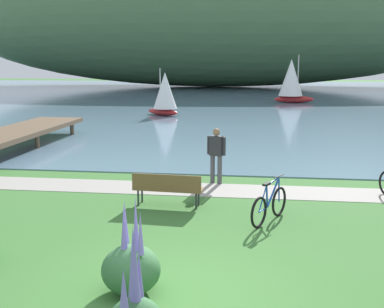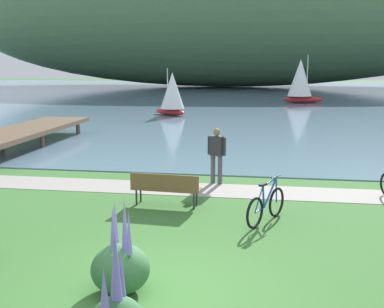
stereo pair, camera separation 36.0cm
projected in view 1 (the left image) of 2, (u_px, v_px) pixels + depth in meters
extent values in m
plane|color=#3D7533|center=(175.00, 295.00, 7.66)|extent=(200.00, 200.00, 0.00)
cube|color=#6B8EA8|center=(244.00, 95.00, 54.68)|extent=(180.00, 80.00, 0.04)
ellipsoid|color=#4C7047|center=(214.00, 21.00, 71.97)|extent=(81.36, 28.00, 19.59)
cube|color=#A39E93|center=(211.00, 190.00, 13.97)|extent=(60.00, 1.50, 0.01)
cube|color=brown|center=(168.00, 189.00, 12.37)|extent=(1.83, 0.60, 0.05)
cube|color=brown|center=(166.00, 182.00, 12.13)|extent=(1.80, 0.16, 0.40)
cylinder|color=#2D2D33|center=(142.00, 194.00, 12.72)|extent=(0.05, 0.05, 0.45)
cylinder|color=#2D2D33|center=(199.00, 197.00, 12.42)|extent=(0.05, 0.05, 0.45)
cylinder|color=#2D2D33|center=(138.00, 197.00, 12.40)|extent=(0.05, 0.05, 0.45)
cylinder|color=#2D2D33|center=(196.00, 201.00, 12.10)|extent=(0.05, 0.05, 0.45)
torus|color=black|center=(279.00, 201.00, 11.56)|extent=(0.39, 0.66, 0.72)
torus|color=black|center=(259.00, 212.00, 10.71)|extent=(0.39, 0.66, 0.72)
cylinder|color=#1E4CB2|center=(273.00, 192.00, 11.23)|extent=(0.32, 0.56, 0.61)
cylinder|color=#1E4CB2|center=(273.00, 181.00, 11.15)|extent=(0.34, 0.60, 0.09)
cylinder|color=#1E4CB2|center=(267.00, 196.00, 10.97)|extent=(0.10, 0.13, 0.54)
cylinder|color=#1E4CB2|center=(263.00, 210.00, 10.88)|extent=(0.23, 0.39, 0.05)
cylinder|color=#1E4CB2|center=(263.00, 199.00, 10.80)|extent=(0.20, 0.34, 0.56)
cylinder|color=#1E4CB2|center=(279.00, 190.00, 11.48)|extent=(0.07, 0.09, 0.60)
cube|color=black|center=(267.00, 184.00, 10.88)|extent=(0.20, 0.26, 0.05)
cylinder|color=black|center=(279.00, 176.00, 11.40)|extent=(0.24, 0.44, 0.02)
cylinder|color=#4C4C51|center=(213.00, 169.00, 14.70)|extent=(0.14, 0.14, 0.88)
cylinder|color=#4C4C51|center=(220.00, 170.00, 14.59)|extent=(0.14, 0.14, 0.88)
cube|color=#2D2D33|center=(216.00, 146.00, 14.51)|extent=(0.43, 0.34, 0.60)
sphere|color=#9E7051|center=(216.00, 132.00, 14.43)|extent=(0.22, 0.22, 0.22)
cylinder|color=#2D2D33|center=(209.00, 145.00, 14.62)|extent=(0.09, 0.09, 0.56)
cylinder|color=#2D2D33|center=(224.00, 146.00, 14.39)|extent=(0.09, 0.09, 0.56)
cylinder|color=#386B3D|center=(134.00, 303.00, 5.85)|extent=(0.02, 0.02, 0.12)
cone|color=#8470D1|center=(134.00, 263.00, 5.76)|extent=(0.15, 0.15, 0.92)
cylinder|color=#386B3D|center=(135.00, 308.00, 5.74)|extent=(0.02, 0.02, 0.12)
cone|color=#8470D1|center=(134.00, 268.00, 5.64)|extent=(0.13, 0.13, 0.91)
cone|color=#8470D1|center=(124.00, 291.00, 5.46)|extent=(0.12, 0.12, 0.55)
cylinder|color=#386B3D|center=(140.00, 303.00, 5.85)|extent=(0.02, 0.02, 0.12)
cone|color=#8470D1|center=(139.00, 276.00, 5.78)|extent=(0.11, 0.11, 0.59)
cylinder|color=#386B3D|center=(136.00, 308.00, 5.73)|extent=(0.02, 0.02, 0.12)
cone|color=#8470D1|center=(135.00, 270.00, 5.63)|extent=(0.14, 0.14, 0.86)
ellipsoid|color=#386B3D|center=(131.00, 270.00, 7.67)|extent=(0.95, 0.95, 0.79)
cylinder|color=#386B3D|center=(125.00, 246.00, 7.86)|extent=(0.02, 0.02, 0.12)
cone|color=#8470D1|center=(125.00, 222.00, 7.78)|extent=(0.13, 0.13, 0.72)
cylinder|color=#386B3D|center=(125.00, 253.00, 7.57)|extent=(0.02, 0.02, 0.12)
cone|color=#8470D1|center=(124.00, 229.00, 7.49)|extent=(0.11, 0.11, 0.69)
cylinder|color=#386B3D|center=(141.00, 258.00, 7.39)|extent=(0.02, 0.02, 0.12)
cone|color=#8470D1|center=(141.00, 233.00, 7.31)|extent=(0.10, 0.10, 0.69)
cylinder|color=#386B3D|center=(136.00, 254.00, 7.54)|extent=(0.02, 0.02, 0.12)
cone|color=#8470D1|center=(136.00, 224.00, 7.44)|extent=(0.11, 0.11, 0.89)
ellipsoid|color=#B22323|center=(294.00, 99.00, 43.80)|extent=(3.78, 1.57, 0.64)
cylinder|color=#B2B2B2|center=(298.00, 75.00, 43.40)|extent=(0.09, 0.09, 3.66)
cone|color=white|center=(291.00, 78.00, 43.42)|extent=(2.48, 2.48, 3.30)
ellipsoid|color=#B22323|center=(163.00, 112.00, 33.40)|extent=(2.73, 2.21, 0.49)
cylinder|color=#B2B2B2|center=(160.00, 88.00, 33.24)|extent=(0.07, 0.07, 2.77)
cone|color=white|center=(165.00, 90.00, 32.95)|extent=(2.29, 2.29, 2.49)
cube|color=brown|center=(16.00, 132.00, 20.63)|extent=(2.40, 10.00, 0.20)
cylinder|color=brown|center=(37.00, 142.00, 20.59)|extent=(0.20, 0.20, 0.60)
cylinder|color=brown|center=(36.00, 129.00, 24.73)|extent=(0.20, 0.20, 0.60)
cylinder|color=brown|center=(72.00, 129.00, 24.48)|extent=(0.20, 0.20, 0.60)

